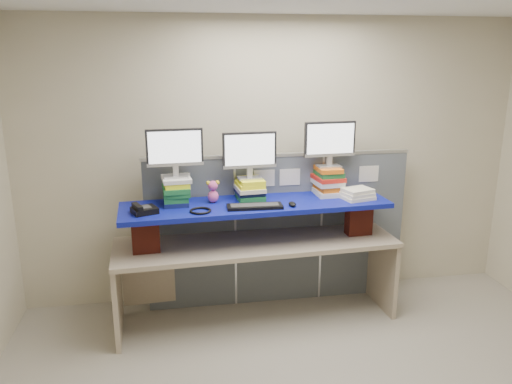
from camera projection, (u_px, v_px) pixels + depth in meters
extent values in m
cube|color=beige|center=(340.00, 229.00, 3.08)|extent=(5.00, 4.00, 2.80)
cube|color=#4E555C|center=(191.00, 236.00, 4.81)|extent=(0.85, 0.05, 1.50)
cube|color=#4E555C|center=(278.00, 231.00, 4.95)|extent=(0.85, 0.05, 1.50)
cube|color=#4E555C|center=(361.00, 226.00, 5.09)|extent=(0.85, 0.05, 1.50)
cube|color=silver|center=(279.00, 155.00, 4.74)|extent=(2.60, 0.06, 0.03)
cube|color=silver|center=(180.00, 182.00, 4.62)|extent=(0.20, 0.00, 0.16)
cube|color=silver|center=(264.00, 178.00, 4.75)|extent=(0.20, 0.00, 0.16)
cube|color=silver|center=(290.00, 177.00, 4.79)|extent=(0.20, 0.00, 0.16)
cube|color=silver|center=(369.00, 174.00, 4.92)|extent=(0.20, 0.00, 0.16)
cube|color=tan|center=(256.00, 243.00, 4.60)|extent=(2.62, 0.90, 0.04)
cube|color=tan|center=(117.00, 295.00, 4.43)|extent=(0.08, 0.70, 0.74)
cube|color=tan|center=(380.00, 269.00, 4.98)|extent=(0.08, 0.70, 0.74)
cube|color=maroon|center=(146.00, 234.00, 4.29)|extent=(0.24, 0.14, 0.32)
cube|color=maroon|center=(359.00, 218.00, 4.72)|extent=(0.24, 0.14, 0.32)
cube|color=#0C0B8E|center=(256.00, 205.00, 4.50)|extent=(2.44, 0.74, 0.04)
cube|color=#121A4F|center=(176.00, 202.00, 4.44)|extent=(0.22, 0.27, 0.04)
cube|color=#1D6D34|center=(176.00, 197.00, 4.45)|extent=(0.23, 0.30, 0.05)
cube|color=#1D6D34|center=(177.00, 193.00, 4.43)|extent=(0.23, 0.28, 0.03)
cube|color=#1D6D34|center=(176.00, 189.00, 4.41)|extent=(0.24, 0.29, 0.04)
cube|color=#FFFE22|center=(176.00, 183.00, 4.42)|extent=(0.24, 0.30, 0.05)
cube|color=silver|center=(176.00, 179.00, 4.40)|extent=(0.27, 0.31, 0.04)
cube|color=#1D6D34|center=(250.00, 197.00, 4.59)|extent=(0.25, 0.28, 0.05)
cube|color=#121A4F|center=(250.00, 192.00, 4.59)|extent=(0.26, 0.28, 0.04)
cube|color=silver|center=(250.00, 189.00, 4.57)|extent=(0.27, 0.30, 0.04)
cube|color=#FFFE22|center=(250.00, 185.00, 4.56)|extent=(0.25, 0.29, 0.03)
cube|color=#FFFE22|center=(251.00, 181.00, 4.56)|extent=(0.24, 0.29, 0.04)
cube|color=silver|center=(328.00, 192.00, 4.75)|extent=(0.25, 0.29, 0.05)
cube|color=orange|center=(329.00, 187.00, 4.75)|extent=(0.24, 0.29, 0.05)
cube|color=silver|center=(328.00, 182.00, 4.73)|extent=(0.26, 0.31, 0.04)
cube|color=red|center=(328.00, 178.00, 4.72)|extent=(0.27, 0.32, 0.04)
cube|color=#1D6D34|center=(329.00, 173.00, 4.72)|extent=(0.23, 0.29, 0.05)
cube|color=orange|center=(328.00, 169.00, 4.69)|extent=(0.22, 0.27, 0.04)
cube|color=#B3B3B8|center=(176.00, 176.00, 4.39)|extent=(0.22, 0.15, 0.01)
cube|color=#B3B3B8|center=(176.00, 171.00, 4.38)|extent=(0.05, 0.04, 0.09)
cube|color=black|center=(175.00, 147.00, 4.32)|extent=(0.49, 0.06, 0.32)
cube|color=white|center=(175.00, 148.00, 4.30)|extent=(0.45, 0.03, 0.29)
cube|color=#B3B3B8|center=(250.00, 178.00, 4.55)|extent=(0.22, 0.15, 0.01)
cube|color=#B3B3B8|center=(250.00, 172.00, 4.53)|extent=(0.05, 0.04, 0.09)
cube|color=black|center=(250.00, 150.00, 4.48)|extent=(0.49, 0.06, 0.32)
cube|color=white|center=(250.00, 150.00, 4.46)|extent=(0.45, 0.03, 0.29)
cube|color=#B3B3B8|center=(329.00, 166.00, 4.69)|extent=(0.22, 0.15, 0.01)
cube|color=#B3B3B8|center=(329.00, 161.00, 4.68)|extent=(0.05, 0.04, 0.09)
cube|color=black|center=(330.00, 139.00, 4.62)|extent=(0.49, 0.06, 0.32)
cube|color=white|center=(331.00, 139.00, 4.60)|extent=(0.45, 0.03, 0.29)
cube|color=black|center=(255.00, 206.00, 4.34)|extent=(0.49, 0.18, 0.03)
cube|color=#313134|center=(255.00, 205.00, 4.33)|extent=(0.42, 0.12, 0.00)
ellipsoid|color=black|center=(292.00, 204.00, 4.39)|extent=(0.09, 0.13, 0.04)
cube|color=black|center=(145.00, 210.00, 4.20)|extent=(0.25, 0.24, 0.05)
cube|color=#313134|center=(144.00, 207.00, 4.19)|extent=(0.13, 0.13, 0.01)
cube|color=black|center=(137.00, 207.00, 4.16)|extent=(0.11, 0.18, 0.03)
torus|color=black|center=(200.00, 211.00, 4.23)|extent=(0.21, 0.21, 0.02)
ellipsoid|color=#D14F97|center=(213.00, 197.00, 4.49)|extent=(0.10, 0.09, 0.11)
sphere|color=#D14F97|center=(213.00, 186.00, 4.46)|extent=(0.09, 0.09, 0.09)
sphere|color=gold|center=(208.00, 183.00, 4.45)|extent=(0.04, 0.04, 0.04)
sphere|color=gold|center=(217.00, 183.00, 4.46)|extent=(0.04, 0.04, 0.04)
cube|color=white|center=(357.00, 197.00, 4.61)|extent=(0.32, 0.28, 0.03)
cube|color=white|center=(358.00, 194.00, 4.60)|extent=(0.31, 0.27, 0.03)
cube|color=white|center=(358.00, 190.00, 4.59)|extent=(0.29, 0.26, 0.03)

